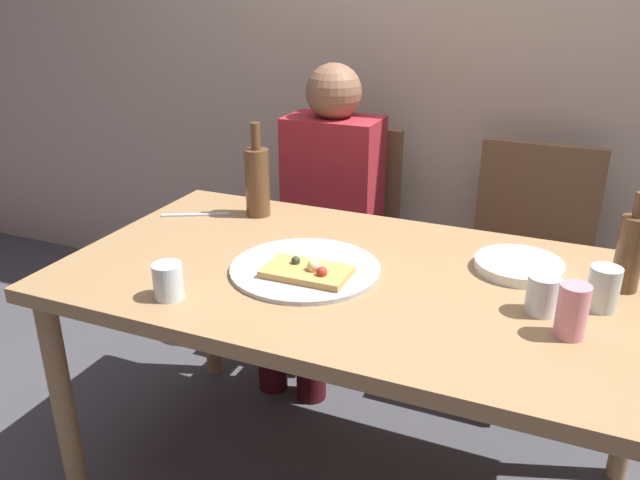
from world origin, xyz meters
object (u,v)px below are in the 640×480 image
(pizza_slice_last, at_px, (308,271))
(beer_bottle, at_px, (630,252))
(tumbler_far, at_px, (168,281))
(wine_glass, at_px, (603,288))
(tumbler_near, at_px, (542,295))
(chair_right, at_px, (528,254))
(dining_table, at_px, (361,299))
(wine_bottle, at_px, (257,180))
(plate_stack, at_px, (519,266))
(soda_can, at_px, (572,311))
(table_knife, at_px, (196,215))
(guest_in_sweater, at_px, (324,207))
(pizza_tray, at_px, (305,269))
(chair_left, at_px, (338,225))

(pizza_slice_last, distance_m, beer_bottle, 0.79)
(tumbler_far, relative_size, wine_glass, 0.84)
(tumbler_near, xyz_separation_m, chair_right, (-0.09, 0.87, -0.27))
(dining_table, distance_m, wine_bottle, 0.58)
(tumbler_far, xyz_separation_m, plate_stack, (0.76, 0.49, -0.03))
(tumbler_near, bearing_deg, wine_bottle, 160.43)
(tumbler_near, distance_m, soda_can, 0.11)
(table_knife, bearing_deg, pizza_slice_last, -55.75)
(wine_glass, relative_size, guest_in_sweater, 0.09)
(pizza_tray, relative_size, chair_left, 0.45)
(dining_table, distance_m, guest_in_sweater, 0.79)
(pizza_tray, height_order, wine_bottle, wine_bottle)
(pizza_tray, height_order, tumbler_far, tumbler_far)
(tumbler_far, bearing_deg, tumbler_near, 18.23)
(pizza_slice_last, relative_size, soda_can, 1.82)
(pizza_slice_last, bearing_deg, tumbler_near, 5.31)
(chair_right, bearing_deg, tumbler_far, 57.01)
(chair_right, bearing_deg, tumbler_near, 96.13)
(beer_bottle, relative_size, plate_stack, 1.09)
(wine_glass, bearing_deg, chair_right, 105.56)
(wine_glass, bearing_deg, plate_stack, 144.94)
(tumbler_near, relative_size, soda_can, 0.76)
(soda_can, xyz_separation_m, guest_in_sweater, (-0.91, 0.80, -0.15))
(table_knife, bearing_deg, chair_right, 4.99)
(pizza_tray, distance_m, tumbler_far, 0.36)
(tumbler_far, relative_size, guest_in_sweater, 0.08)
(tumbler_near, distance_m, wine_glass, 0.15)
(pizza_slice_last, bearing_deg, plate_stack, 28.78)
(beer_bottle, xyz_separation_m, chair_left, (-1.03, 0.66, -0.32))
(wine_bottle, xyz_separation_m, wine_glass, (1.04, -0.25, -0.06))
(dining_table, distance_m, table_knife, 0.68)
(soda_can, relative_size, chair_right, 0.14)
(pizza_slice_last, height_order, beer_bottle, beer_bottle)
(tumbler_near, relative_size, chair_right, 0.10)
(chair_right, bearing_deg, dining_table, 66.71)
(dining_table, relative_size, pizza_slice_last, 7.18)
(plate_stack, bearing_deg, tumbler_near, -70.94)
(dining_table, distance_m, chair_right, 0.92)
(pizza_tray, distance_m, chair_left, 0.94)
(pizza_slice_last, distance_m, guest_in_sweater, 0.83)
(table_knife, bearing_deg, chair_left, 41.00)
(wine_glass, relative_size, chair_right, 0.12)
(tumbler_far, relative_size, soda_can, 0.73)
(wine_glass, bearing_deg, tumbler_near, -149.41)
(chair_right, bearing_deg, wine_bottle, 33.57)
(plate_stack, bearing_deg, wine_bottle, 172.72)
(wine_bottle, bearing_deg, soda_can, -22.66)
(plate_stack, xyz_separation_m, chair_left, (-0.77, 0.65, -0.23))
(beer_bottle, relative_size, guest_in_sweater, 0.22)
(tumbler_far, bearing_deg, dining_table, 38.97)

